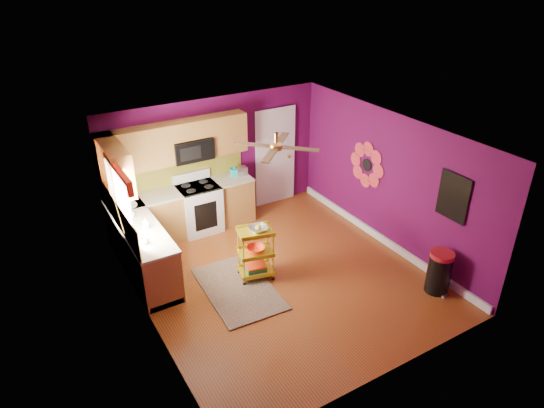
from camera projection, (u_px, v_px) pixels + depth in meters
ground at (282, 277)px, 8.22m from camera, size 5.00×5.00×0.00m
room_envelope at (284, 190)px, 7.47m from camera, size 4.54×5.04×2.52m
lower_cabinets at (166, 228)px, 8.79m from camera, size 2.81×2.31×0.94m
electric_range at (199, 208)px, 9.40m from camera, size 0.76×0.66×1.13m
upper_cabinetry at (157, 151)px, 8.47m from camera, size 2.80×2.30×1.26m
left_window at (119, 191)px, 7.21m from camera, size 0.08×1.35×1.08m
panel_door at (275, 158)px, 10.23m from camera, size 0.95×0.11×2.15m
right_wall_art at (403, 178)px, 8.30m from camera, size 0.04×2.74×1.04m
ceiling_fan at (276, 146)px, 7.31m from camera, size 1.01×1.01×0.26m
shag_rug at (238, 288)px, 7.91m from camera, size 1.14×1.77×0.02m
rolling_cart at (256, 251)px, 7.98m from camera, size 0.64×0.52×1.01m
trash_can at (439, 272)px, 7.72m from camera, size 0.41×0.43×0.72m
teal_kettle at (234, 172)px, 9.58m from camera, size 0.18×0.18×0.21m
toaster at (241, 171)px, 9.59m from camera, size 0.22×0.15×0.18m
soap_bottle_a at (145, 223)px, 7.76m from camera, size 0.08×0.08×0.18m
soap_bottle_b at (131, 213)px, 8.09m from camera, size 0.13×0.13×0.16m
counter_dish at (128, 206)px, 8.40m from camera, size 0.29×0.29×0.07m
counter_cup at (144, 241)px, 7.36m from camera, size 0.13×0.13×0.10m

